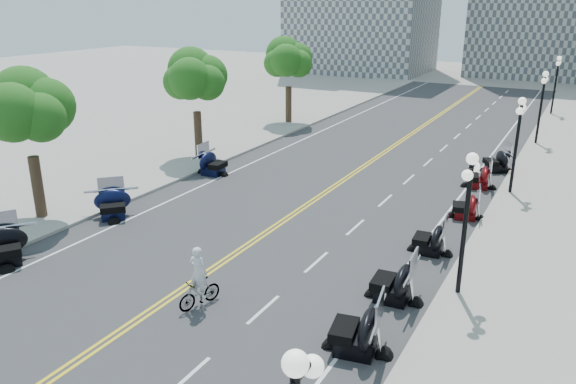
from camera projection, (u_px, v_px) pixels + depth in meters
The scene contains 41 objects.
ground at pixel (186, 287), 19.92m from camera, with size 160.00×160.00×0.00m, color gray.
road at pixel (311, 202), 28.22m from camera, with size 16.00×90.00×0.01m, color #333335.
centerline_yellow_a at pixel (309, 202), 28.27m from camera, with size 0.12×90.00×0.00m, color yellow.
centerline_yellow_b at pixel (313, 202), 28.16m from camera, with size 0.12×90.00×0.00m, color yellow.
edge_line_north at pixel (438, 225), 25.32m from camera, with size 0.12×90.00×0.00m, color white.
edge_line_south at pixel (208, 183), 31.11m from camera, with size 0.12×90.00×0.00m, color white.
lane_dash_5 at pixel (187, 377), 15.15m from camera, with size 0.12×2.00×0.00m, color white.
lane_dash_6 at pixel (263, 309), 18.47m from camera, with size 0.12×2.00×0.00m, color white.
lane_dash_7 at pixel (316, 262), 21.79m from camera, with size 0.12×2.00×0.00m, color white.
lane_dash_8 at pixel (355, 227), 25.11m from camera, with size 0.12×2.00×0.00m, color white.
lane_dash_9 at pixel (385, 200), 28.43m from camera, with size 0.12×2.00×0.00m, color white.
lane_dash_10 at pixel (409, 179), 31.75m from camera, with size 0.12×2.00×0.00m, color white.
lane_dash_11 at pixel (428, 162), 35.07m from camera, with size 0.12×2.00×0.00m, color white.
lane_dash_12 at pixel (444, 148), 38.39m from camera, with size 0.12×2.00×0.00m, color white.
lane_dash_13 at pixel (457, 136), 41.71m from camera, with size 0.12×2.00×0.00m, color white.
lane_dash_14 at pixel (468, 126), 45.03m from camera, with size 0.12×2.00×0.00m, color white.
lane_dash_15 at pixel (478, 117), 48.35m from camera, with size 0.12×2.00×0.00m, color white.
lane_dash_16 at pixel (487, 110), 51.67m from camera, with size 0.12×2.00×0.00m, color white.
lane_dash_17 at pixel (494, 103), 54.99m from camera, with size 0.12×2.00×0.00m, color white.
lane_dash_18 at pixel (501, 97), 58.31m from camera, with size 0.12×2.00×0.00m, color white.
lane_dash_19 at pixel (507, 92), 61.62m from camera, with size 0.12×2.00×0.00m, color white.
sidewalk_north at pixel (536, 242), 23.45m from camera, with size 5.00×90.00×0.15m, color #9E9991.
sidewalk_south at pixel (151, 172), 32.95m from camera, with size 5.00×90.00×0.15m, color #9E9991.
street_lamp_2 at pixel (465, 226), 18.50m from camera, with size 0.50×1.20×4.90m, color black, non-canonical shape.
street_lamp_3 at pixel (516, 146), 28.46m from camera, with size 0.50×1.20×4.90m, color black, non-canonical shape.
street_lamp_4 at pixel (541, 108), 38.42m from camera, with size 0.50×1.20×4.90m, color black, non-canonical shape.
street_lamp_5 at pixel (555, 85), 48.38m from camera, with size 0.50×1.20×4.90m, color black, non-canonical shape.
tree_2 at pixel (27, 118), 24.56m from camera, with size 4.80×4.80×9.20m, color #235619, non-canonical shape.
tree_3 at pixel (196, 84), 34.51m from camera, with size 4.80×4.80×9.20m, color #235619, non-canonical shape.
tree_4 at pixel (289, 64), 44.47m from camera, with size 4.80×4.80×9.20m, color #235619, non-canonical shape.
motorcycle_n_5 at pixel (356, 328), 16.07m from camera, with size 2.22×2.22×1.55m, color black, non-canonical shape.
motorcycle_n_6 at pixel (393, 280), 18.86m from camera, with size 2.14×2.14×1.50m, color black, non-canonical shape.
motorcycle_n_7 at pixel (430, 237), 22.41m from camera, with size 1.93×1.93×1.35m, color black, non-canonical shape.
motorcycle_n_8 at pixel (466, 205), 25.98m from camera, with size 1.86×1.86×1.30m, color #590A0C, non-canonical shape.
motorcycle_n_9 at pixel (479, 175), 30.16m from camera, with size 2.00×2.00×1.40m, color #590A0C, non-canonical shape.
motorcycle_n_10 at pixel (497, 160), 33.01m from camera, with size 2.04×2.04×1.43m, color black, non-canonical shape.
motorcycle_s_5 at pixel (3, 245), 21.45m from camera, with size 2.22×2.22×1.56m, color black, non-canonical shape.
motorcycle_s_6 at pixel (112, 203), 25.98m from camera, with size 2.10×2.10×1.47m, color black, non-canonical shape.
motorcycle_s_8 at pixel (213, 162), 32.45m from camera, with size 2.13×2.13×1.49m, color black, non-canonical shape.
bicycle at pixel (200, 293), 18.53m from camera, with size 0.46×1.64×0.98m, color #A51414.
cyclist_rider at pixel (197, 255), 18.08m from camera, with size 0.66×0.43×1.81m, color silver.
Camera 1 is at (11.66, -13.83, 9.70)m, focal length 35.00 mm.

